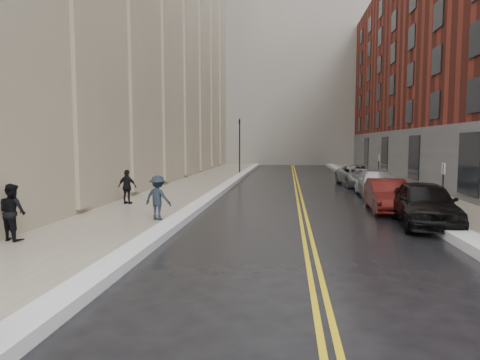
% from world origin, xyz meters
% --- Properties ---
extents(ground, '(160.00, 160.00, 0.00)m').
position_xyz_m(ground, '(0.00, 0.00, 0.00)').
color(ground, black).
rests_on(ground, ground).
extents(sidewalk_left, '(4.00, 64.00, 0.15)m').
position_xyz_m(sidewalk_left, '(-4.50, 16.00, 0.07)').
color(sidewalk_left, gray).
rests_on(sidewalk_left, ground).
extents(sidewalk_right, '(3.00, 64.00, 0.15)m').
position_xyz_m(sidewalk_right, '(9.00, 16.00, 0.07)').
color(sidewalk_right, gray).
rests_on(sidewalk_right, ground).
extents(lane_stripe_a, '(0.12, 64.00, 0.01)m').
position_xyz_m(lane_stripe_a, '(2.38, 16.00, 0.00)').
color(lane_stripe_a, gold).
rests_on(lane_stripe_a, ground).
extents(lane_stripe_b, '(0.12, 64.00, 0.01)m').
position_xyz_m(lane_stripe_b, '(2.62, 16.00, 0.00)').
color(lane_stripe_b, gold).
rests_on(lane_stripe_b, ground).
extents(snow_ridge_left, '(0.70, 60.80, 0.26)m').
position_xyz_m(snow_ridge_left, '(-2.20, 16.00, 0.13)').
color(snow_ridge_left, white).
rests_on(snow_ridge_left, ground).
extents(snow_ridge_right, '(0.85, 60.80, 0.30)m').
position_xyz_m(snow_ridge_right, '(7.15, 16.00, 0.15)').
color(snow_ridge_right, white).
rests_on(snow_ridge_right, ground).
extents(tower_far_right, '(22.00, 18.00, 44.00)m').
position_xyz_m(tower_far_right, '(14.00, 66.00, 22.00)').
color(tower_far_right, slate).
rests_on(tower_far_right, ground).
extents(traffic_signal, '(0.18, 0.15, 5.20)m').
position_xyz_m(traffic_signal, '(-2.60, 30.00, 3.08)').
color(traffic_signal, black).
rests_on(traffic_signal, ground).
extents(parking_sign_near, '(0.06, 0.35, 2.23)m').
position_xyz_m(parking_sign_near, '(7.90, 8.00, 1.36)').
color(parking_sign_near, black).
rests_on(parking_sign_near, ground).
extents(parking_sign_far, '(0.06, 0.35, 2.23)m').
position_xyz_m(parking_sign_far, '(7.90, 20.00, 1.36)').
color(parking_sign_far, black).
rests_on(parking_sign_far, ground).
extents(car_black, '(2.36, 4.95, 1.63)m').
position_xyz_m(car_black, '(6.80, 6.57, 0.82)').
color(car_black, black).
rests_on(car_black, ground).
extents(car_maroon, '(1.67, 4.36, 1.42)m').
position_xyz_m(car_maroon, '(6.20, 9.73, 0.71)').
color(car_maroon, '#450F0C').
rests_on(car_maroon, ground).
extents(car_silver_near, '(2.19, 5.10, 1.46)m').
position_xyz_m(car_silver_near, '(6.80, 14.92, 0.73)').
color(car_silver_near, '#B9BCC1').
rests_on(car_silver_near, ground).
extents(car_silver_far, '(2.96, 5.53, 1.48)m').
position_xyz_m(car_silver_far, '(6.80, 20.78, 0.74)').
color(car_silver_far, gray).
rests_on(car_silver_far, ground).
extents(pedestrian_a, '(1.00, 0.90, 1.68)m').
position_xyz_m(pedestrian_a, '(-6.16, 2.13, 0.99)').
color(pedestrian_a, black).
rests_on(pedestrian_a, sidewalk_left).
extents(pedestrian_b, '(1.20, 0.89, 1.65)m').
position_xyz_m(pedestrian_b, '(-2.93, 5.86, 0.98)').
color(pedestrian_b, '#1A2330').
rests_on(pedestrian_b, sidewalk_left).
extents(pedestrian_c, '(0.99, 0.55, 1.60)m').
position_xyz_m(pedestrian_c, '(-5.58, 9.68, 0.95)').
color(pedestrian_c, black).
rests_on(pedestrian_c, sidewalk_left).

